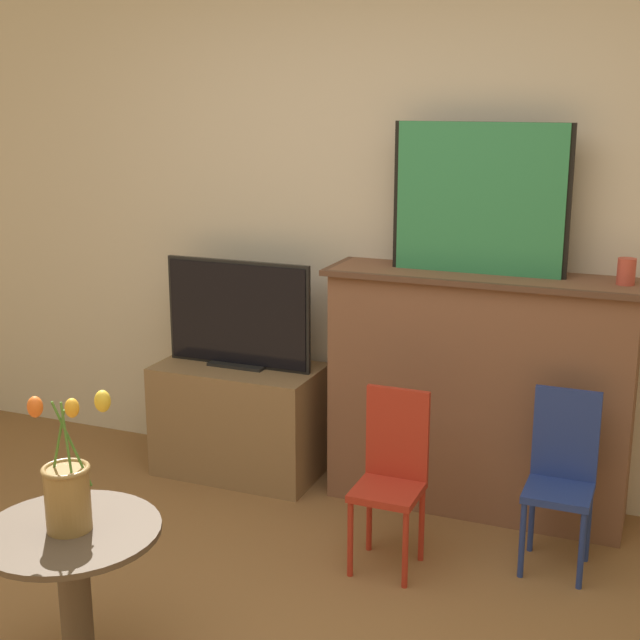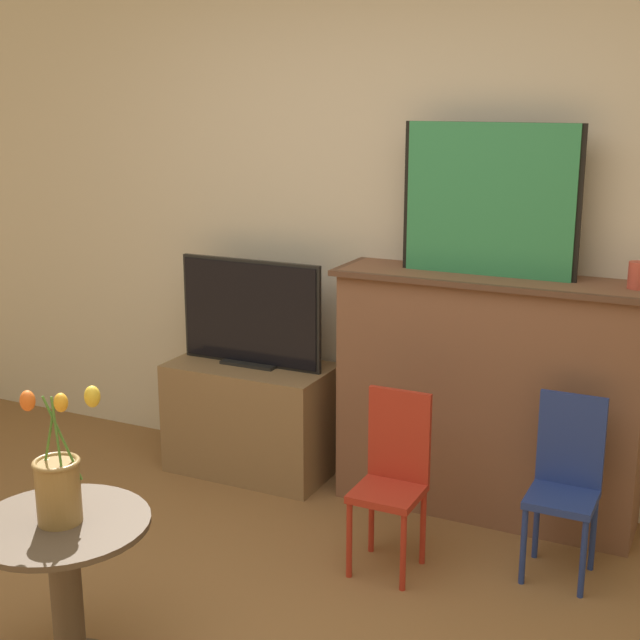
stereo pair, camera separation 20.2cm
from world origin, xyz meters
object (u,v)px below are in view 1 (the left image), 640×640
(tv_monitor, at_px, (238,315))
(chair_red, at_px, (392,470))
(vase_tulips, at_px, (68,488))
(painting, at_px, (480,199))
(chair_blue, at_px, (562,471))

(tv_monitor, distance_m, chair_red, 1.22)
(vase_tulips, bearing_deg, tv_monitor, 99.60)
(tv_monitor, bearing_deg, vase_tulips, -80.40)
(painting, xyz_separation_m, tv_monitor, (-1.15, -0.07, -0.61))
(chair_red, bearing_deg, painting, 75.64)
(painting, bearing_deg, chair_red, -104.36)
(painting, bearing_deg, vase_tulips, -116.06)
(painting, height_order, chair_red, painting)
(painting, relative_size, vase_tulips, 1.71)
(painting, relative_size, chair_red, 1.06)
(painting, bearing_deg, chair_blue, -40.41)
(chair_red, bearing_deg, tv_monitor, 149.63)
(chair_red, distance_m, chair_blue, 0.68)
(painting, xyz_separation_m, chair_red, (-0.17, -0.65, -1.03))
(tv_monitor, xyz_separation_m, vase_tulips, (0.29, -1.70, -0.13))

